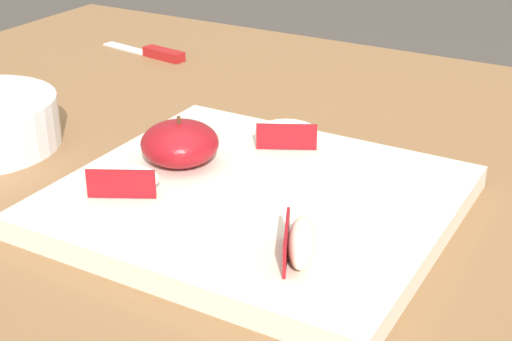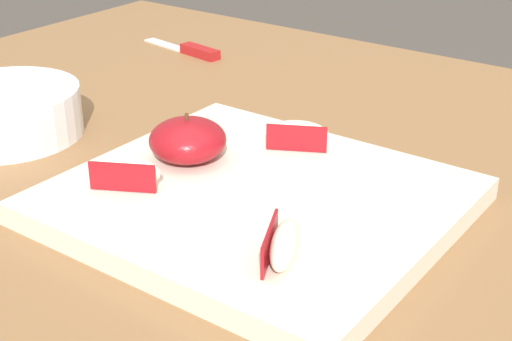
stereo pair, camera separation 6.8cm
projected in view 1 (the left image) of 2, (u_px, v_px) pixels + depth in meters
dining_table at (331, 262)px, 0.78m from camera, size 1.45×0.96×0.73m
cutting_board at (256, 201)px, 0.70m from camera, size 0.34×0.31×0.02m
apple_half_skin_up at (180, 143)px, 0.74m from camera, size 0.08×0.08×0.05m
apple_wedge_near_knife at (123, 179)px, 0.68m from camera, size 0.07×0.05×0.03m
apple_wedge_left at (300, 242)px, 0.58m from camera, size 0.05×0.07×0.03m
apple_wedge_middle at (287, 133)px, 0.78m from camera, size 0.07×0.05×0.03m
paring_knife at (157, 53)px, 1.13m from camera, size 0.16×0.04×0.01m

